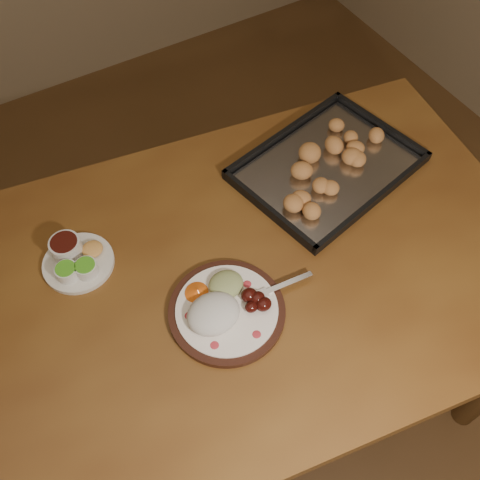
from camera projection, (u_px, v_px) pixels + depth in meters
ground at (182, 476)px, 1.68m from camera, size 4.00×4.00×0.00m
dining_table at (229, 294)px, 1.31m from camera, size 1.62×1.12×0.75m
dinner_plate at (224, 308)px, 1.16m from camera, size 0.34×0.26×0.06m
condiment_saucer at (75, 259)px, 1.23m from camera, size 0.16×0.16×0.06m
baking_tray at (328, 165)px, 1.40m from camera, size 0.51×0.42×0.05m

